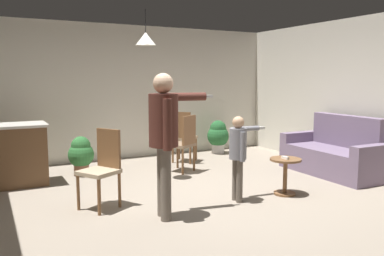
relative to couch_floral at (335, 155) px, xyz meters
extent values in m
plane|color=gray|center=(-2.65, -0.18, -0.33)|extent=(7.68, 7.68, 0.00)
cube|color=silver|center=(-2.65, 3.02, 1.02)|extent=(6.40, 0.10, 2.70)
cube|color=silver|center=(0.55, -0.18, 1.02)|extent=(0.10, 6.40, 2.70)
cube|color=slate|center=(-0.06, 0.00, -0.11)|extent=(0.88, 1.46, 0.45)
cube|color=slate|center=(0.27, -0.01, 0.39)|extent=(0.23, 1.44, 0.55)
cube|color=slate|center=(-0.07, -0.81, -0.02)|extent=(0.85, 0.20, 0.63)
cube|color=slate|center=(-0.04, 0.81, -0.02)|extent=(0.85, 0.20, 0.63)
cylinder|color=brown|center=(0.28, 0.79, -0.30)|extent=(0.05, 0.05, 0.06)
cylinder|color=brown|center=(-0.40, -0.79, -0.30)|extent=(0.05, 0.05, 0.06)
cylinder|color=brown|center=(-0.37, 0.81, -0.30)|extent=(0.05, 0.05, 0.06)
cube|color=brown|center=(-5.10, 1.75, 0.12)|extent=(1.20, 0.60, 0.91)
cube|color=beige|center=(-5.10, 1.75, 0.60)|extent=(1.26, 0.66, 0.04)
cylinder|color=brown|center=(-1.60, -0.56, 0.17)|extent=(0.44, 0.44, 0.03)
cylinder|color=brown|center=(-1.60, -0.56, -0.09)|extent=(0.06, 0.06, 0.49)
cylinder|color=brown|center=(-1.60, -0.56, -0.32)|extent=(0.31, 0.31, 0.03)
cylinder|color=#60564C|center=(-3.48, -0.55, 0.10)|extent=(0.13, 0.13, 0.86)
cylinder|color=#60564C|center=(-3.51, -0.72, 0.10)|extent=(0.13, 0.13, 0.86)
cylinder|color=#4C261E|center=(-3.50, -0.64, 0.83)|extent=(0.34, 0.34, 0.61)
sphere|color=#D8AD8C|center=(-3.50, -0.64, 1.26)|extent=(0.23, 0.23, 0.23)
cylinder|color=#4C261E|center=(-3.18, -0.50, 1.09)|extent=(0.58, 0.21, 0.10)
cube|color=white|center=(-2.87, -0.55, 1.09)|extent=(0.13, 0.06, 0.04)
cylinder|color=#4C261E|center=(-3.53, -0.83, 0.80)|extent=(0.10, 0.10, 0.57)
cylinder|color=#60564C|center=(-2.36, -0.45, -0.04)|extent=(0.08, 0.08, 0.58)
cylinder|color=#60564C|center=(-2.38, -0.57, -0.04)|extent=(0.08, 0.08, 0.58)
cylinder|color=slate|center=(-2.37, -0.51, 0.45)|extent=(0.23, 0.23, 0.41)
sphere|color=tan|center=(-2.37, -0.51, 0.74)|extent=(0.16, 0.16, 0.16)
cylinder|color=slate|center=(-2.16, -0.40, 0.63)|extent=(0.39, 0.11, 0.07)
cube|color=white|center=(-1.94, -0.42, 0.63)|extent=(0.13, 0.05, 0.04)
cylinder|color=slate|center=(-2.39, -0.64, 0.43)|extent=(0.07, 0.07, 0.39)
cylinder|color=brown|center=(-2.37, 1.15, -0.11)|extent=(0.04, 0.04, 0.45)
cylinder|color=brown|center=(-2.05, 1.32, -0.11)|extent=(0.04, 0.04, 0.45)
cylinder|color=brown|center=(-2.55, 1.46, -0.11)|extent=(0.04, 0.04, 0.45)
cylinder|color=brown|center=(-2.23, 1.64, -0.11)|extent=(0.04, 0.04, 0.45)
cube|color=#7F664C|center=(-2.30, 1.39, 0.14)|extent=(0.57, 0.57, 0.05)
cube|color=brown|center=(-2.21, 1.23, 0.42)|extent=(0.35, 0.22, 0.50)
cylinder|color=brown|center=(-2.12, 2.09, -0.11)|extent=(0.04, 0.04, 0.45)
cylinder|color=brown|center=(-1.87, 1.83, -0.11)|extent=(0.04, 0.04, 0.45)
cylinder|color=brown|center=(-1.86, 2.34, -0.11)|extent=(0.04, 0.04, 0.45)
cylinder|color=brown|center=(-1.61, 2.08, -0.11)|extent=(0.04, 0.04, 0.45)
cube|color=#997F60|center=(-1.86, 2.08, 0.14)|extent=(0.59, 0.59, 0.05)
cube|color=brown|center=(-2.00, 1.95, 0.42)|extent=(0.29, 0.30, 0.50)
cylinder|color=brown|center=(-3.84, -0.01, -0.11)|extent=(0.04, 0.04, 0.45)
cylinder|color=brown|center=(-4.02, 0.30, -0.11)|extent=(0.04, 0.04, 0.45)
cylinder|color=brown|center=(-4.16, -0.19, -0.11)|extent=(0.04, 0.04, 0.45)
cylinder|color=brown|center=(-4.34, 0.12, -0.11)|extent=(0.04, 0.04, 0.45)
cube|color=tan|center=(-4.09, 0.06, 0.14)|extent=(0.57, 0.57, 0.05)
cube|color=brown|center=(-3.93, 0.15, 0.42)|extent=(0.22, 0.35, 0.50)
cylinder|color=brown|center=(-3.90, 1.93, -0.23)|extent=(0.25, 0.25, 0.20)
sphere|color=#2D6B33|center=(-3.90, 1.93, 0.02)|extent=(0.43, 0.43, 0.43)
sphere|color=#2D6B33|center=(-3.90, 1.93, 0.17)|extent=(0.33, 0.33, 0.33)
cylinder|color=#B7B2AD|center=(-0.82, 2.53, -0.22)|extent=(0.28, 0.28, 0.22)
sphere|color=#235B2D|center=(-0.82, 2.53, 0.05)|extent=(0.47, 0.47, 0.47)
sphere|color=#235B2D|center=(-0.82, 2.53, 0.22)|extent=(0.35, 0.35, 0.35)
cube|color=white|center=(-1.62, -0.58, 0.21)|extent=(0.04, 0.13, 0.04)
cone|color=silver|center=(-3.03, 1.10, 1.92)|extent=(0.32, 0.32, 0.20)
cylinder|color=black|center=(-3.03, 1.10, 2.19)|extent=(0.01, 0.01, 0.36)
camera|label=1|loc=(-5.32, -4.80, 1.32)|focal=37.15mm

